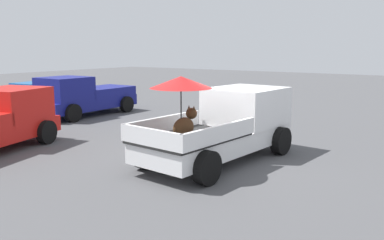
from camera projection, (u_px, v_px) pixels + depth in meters
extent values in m
plane|color=#4C4C4F|center=(217.00, 161.00, 11.16)|extent=(80.00, 80.00, 0.00)
cylinder|color=black|center=(225.00, 132.00, 13.03)|extent=(0.82, 0.35, 0.80)
cylinder|color=black|center=(281.00, 141.00, 11.80)|extent=(0.82, 0.35, 0.80)
cylinder|color=black|center=(146.00, 153.00, 10.38)|extent=(0.82, 0.35, 0.80)
cylinder|color=black|center=(207.00, 168.00, 9.15)|extent=(0.82, 0.35, 0.80)
cube|color=white|center=(218.00, 141.00, 11.06)|extent=(5.15, 2.26, 0.50)
cube|color=white|center=(246.00, 106.00, 11.98)|extent=(2.26, 2.05, 1.08)
cube|color=#4C606B|center=(264.00, 96.00, 12.70)|extent=(0.22, 1.72, 0.64)
cube|color=black|center=(190.00, 138.00, 10.14)|extent=(2.96, 2.09, 0.06)
cube|color=white|center=(163.00, 124.00, 10.68)|extent=(2.80, 0.36, 0.40)
cube|color=white|center=(221.00, 133.00, 9.52)|extent=(2.80, 0.36, 0.40)
cube|color=white|center=(151.00, 138.00, 9.08)|extent=(0.27, 1.84, 0.40)
ellipsoid|color=#472D19|center=(183.00, 128.00, 9.85)|extent=(0.71, 0.38, 0.52)
sphere|color=#472D19|center=(191.00, 113.00, 10.02)|extent=(0.30, 0.30, 0.28)
cone|color=#472D19|center=(189.00, 107.00, 10.05)|extent=(0.10, 0.10, 0.12)
cone|color=#472D19|center=(194.00, 108.00, 9.95)|extent=(0.10, 0.10, 0.12)
cylinder|color=black|center=(181.00, 113.00, 9.71)|extent=(0.03, 0.03, 1.27)
cone|color=red|center=(181.00, 82.00, 9.58)|extent=(1.61, 1.61, 0.28)
cylinder|color=black|center=(0.00, 128.00, 13.73)|extent=(0.80, 0.45, 0.76)
cylinder|color=black|center=(46.00, 132.00, 13.10)|extent=(0.80, 0.45, 0.76)
cube|color=red|center=(11.00, 104.00, 12.88)|extent=(2.30, 2.22, 1.00)
cylinder|color=black|center=(73.00, 113.00, 16.91)|extent=(0.76, 0.26, 0.76)
cylinder|color=black|center=(44.00, 109.00, 17.96)|extent=(0.76, 0.26, 0.76)
cylinder|color=black|center=(127.00, 104.00, 19.52)|extent=(0.76, 0.26, 0.76)
cylinder|color=black|center=(99.00, 101.00, 20.57)|extent=(0.76, 0.26, 0.76)
cube|color=navy|center=(87.00, 103.00, 18.71)|extent=(4.81, 1.83, 0.50)
cube|color=navy|center=(65.00, 89.00, 17.60)|extent=(1.91, 1.81, 1.00)
cube|color=navy|center=(103.00, 91.00, 19.45)|extent=(2.71, 1.82, 0.40)
cylinder|color=black|center=(26.00, 107.00, 19.08)|extent=(0.68, 0.28, 0.66)
cylinder|color=black|center=(2.00, 104.00, 19.92)|extent=(0.68, 0.28, 0.66)
cylinder|color=black|center=(70.00, 100.00, 21.40)|extent=(0.68, 0.28, 0.66)
cylinder|color=black|center=(46.00, 98.00, 22.24)|extent=(0.68, 0.28, 0.66)
cube|color=#195999|center=(37.00, 98.00, 20.62)|extent=(4.44, 2.14, 0.52)
cube|color=#195999|center=(38.00, 88.00, 20.62)|extent=(2.24, 1.78, 0.56)
cube|color=#4C606B|center=(38.00, 88.00, 20.62)|extent=(2.18, 1.86, 0.32)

